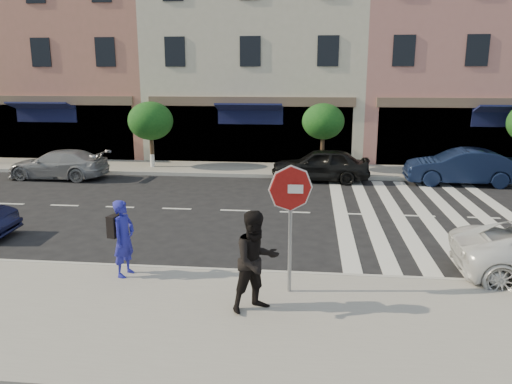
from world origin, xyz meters
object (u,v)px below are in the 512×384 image
photographer (124,238)px  car_far_left (58,164)px  walker (256,261)px  car_far_mid (320,165)px  car_far_right (461,167)px  stop_sign (291,201)px

photographer → car_far_left: bearing=47.5°
walker → car_far_mid: walker is taller
car_far_left → car_far_mid: 11.35m
photographer → walker: size_ratio=0.88×
walker → car_far_right: (7.13, 12.42, -0.37)m
photographer → car_far_mid: photographer is taller
walker → car_far_left: size_ratio=0.44×
car_far_left → car_far_right: car_far_right is taller
walker → car_far_right: 14.32m
photographer → car_far_mid: 11.98m
stop_sign → car_far_mid: size_ratio=0.63×
car_far_mid → photographer: bearing=-19.8°
stop_sign → photographer: stop_sign is taller
car_far_mid → car_far_right: size_ratio=0.92×
car_far_mid → car_far_right: 5.75m
walker → car_far_left: (-9.95, 11.74, -0.48)m
stop_sign → car_far_right: (6.55, 11.56, -1.31)m
photographer → walker: bearing=-99.8°
car_far_mid → walker: bearing=-4.5°
car_far_left → car_far_right: size_ratio=0.97×
walker → car_far_left: walker is taller
photographer → walker: (3.03, -1.33, 0.11)m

